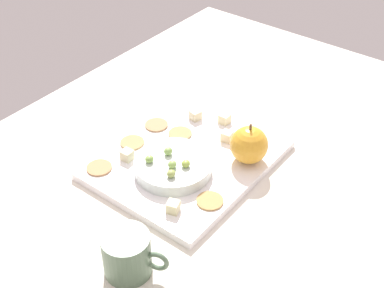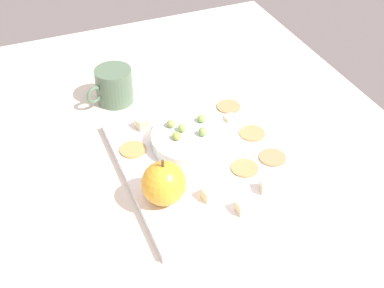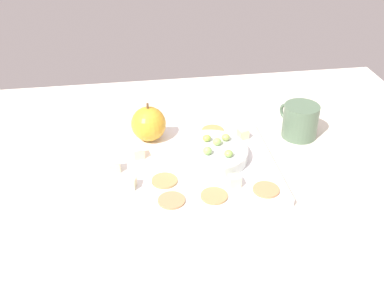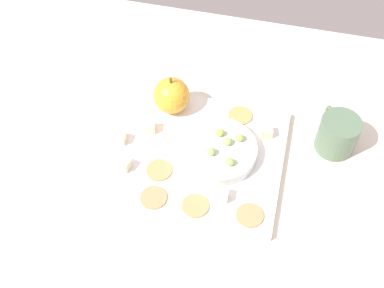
{
  "view_description": "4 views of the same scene",
  "coord_description": "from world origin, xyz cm",
  "px_view_note": "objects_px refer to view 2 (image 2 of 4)",
  "views": [
    {
      "loc": [
        -67.76,
        -51.03,
        74.1
      ],
      "look_at": [
        -0.63,
        0.84,
        7.93
      ],
      "focal_mm": 49.6,
      "sensor_mm": 36.0,
      "label": 1
    },
    {
      "loc": [
        65.06,
        -28.99,
        69.63
      ],
      "look_at": [
        -2.93,
        -0.96,
        9.1
      ],
      "focal_mm": 48.93,
      "sensor_mm": 36.0,
      "label": 2
    },
    {
      "loc": [
        8.69,
        79.29,
        59.47
      ],
      "look_at": [
        -3.22,
        0.7,
        9.39
      ],
      "focal_mm": 43.49,
      "sensor_mm": 36.0,
      "label": 3
    },
    {
      "loc": [
        -15.74,
        58.25,
        85.4
      ],
      "look_at": [
        -1.97,
        0.88,
        7.62
      ],
      "focal_mm": 46.71,
      "sensor_mm": 36.0,
      "label": 4
    }
  ],
  "objects_px": {
    "apple_whole": "(164,183)",
    "grape_3": "(182,128)",
    "cracker_1": "(273,157)",
    "cracker_2": "(229,106)",
    "cheese_cube_2": "(243,207)",
    "cracker_3": "(133,150)",
    "grape_1": "(171,124)",
    "cracker_4": "(252,133)",
    "cheese_cube_3": "(230,120)",
    "cup": "(114,86)",
    "cheese_cube_4": "(267,187)",
    "cracker_0": "(245,168)",
    "grape_2": "(202,119)",
    "serving_dish": "(191,140)",
    "cheese_cube_0": "(209,194)",
    "platter": "(205,164)",
    "cheese_cube_1": "(142,124)",
    "grape_0": "(203,131)",
    "grape_4": "(177,136)"
  },
  "relations": [
    {
      "from": "cracker_0",
      "to": "cracker_4",
      "type": "bearing_deg",
      "value": 144.94
    },
    {
      "from": "cracker_3",
      "to": "grape_3",
      "type": "height_order",
      "value": "grape_3"
    },
    {
      "from": "platter",
      "to": "grape_1",
      "type": "height_order",
      "value": "grape_1"
    },
    {
      "from": "platter",
      "to": "grape_3",
      "type": "relative_size",
      "value": 20.28
    },
    {
      "from": "cheese_cube_1",
      "to": "serving_dish",
      "type": "bearing_deg",
      "value": 39.34
    },
    {
      "from": "cheese_cube_1",
      "to": "cheese_cube_0",
      "type": "bearing_deg",
      "value": 10.59
    },
    {
      "from": "cheese_cube_1",
      "to": "cracker_1",
      "type": "height_order",
      "value": "cheese_cube_1"
    },
    {
      "from": "cracker_0",
      "to": "grape_4",
      "type": "xyz_separation_m",
      "value": [
        -0.1,
        -0.09,
        0.03
      ]
    },
    {
      "from": "cheese_cube_2",
      "to": "cracker_3",
      "type": "xyz_separation_m",
      "value": [
        -0.22,
        -0.12,
        -0.01
      ]
    },
    {
      "from": "cracker_4",
      "to": "grape_3",
      "type": "distance_m",
      "value": 0.14
    },
    {
      "from": "serving_dish",
      "to": "cheese_cube_0",
      "type": "xyz_separation_m",
      "value": [
        0.15,
        -0.03,
        -0.0
      ]
    },
    {
      "from": "cracker_0",
      "to": "grape_2",
      "type": "distance_m",
      "value": 0.14
    },
    {
      "from": "cracker_3",
      "to": "cup",
      "type": "height_order",
      "value": "cup"
    },
    {
      "from": "apple_whole",
      "to": "grape_3",
      "type": "bearing_deg",
      "value": 147.3
    },
    {
      "from": "cracker_1",
      "to": "cracker_2",
      "type": "xyz_separation_m",
      "value": [
        -0.18,
        -0.0,
        0.0
      ]
    },
    {
      "from": "cracker_1",
      "to": "cheese_cube_4",
      "type": "bearing_deg",
      "value": -35.93
    },
    {
      "from": "serving_dish",
      "to": "cheese_cube_0",
      "type": "height_order",
      "value": "serving_dish"
    },
    {
      "from": "cracker_4",
      "to": "apple_whole",
      "type": "bearing_deg",
      "value": -65.06
    },
    {
      "from": "cheese_cube_0",
      "to": "cheese_cube_4",
      "type": "relative_size",
      "value": 1.0
    },
    {
      "from": "platter",
      "to": "cracker_3",
      "type": "relative_size",
      "value": 7.18
    },
    {
      "from": "cheese_cube_2",
      "to": "cracker_2",
      "type": "relative_size",
      "value": 0.43
    },
    {
      "from": "cheese_cube_3",
      "to": "platter",
      "type": "bearing_deg",
      "value": -48.04
    },
    {
      "from": "platter",
      "to": "serving_dish",
      "type": "relative_size",
      "value": 2.36
    },
    {
      "from": "cheese_cube_4",
      "to": "cracker_1",
      "type": "height_order",
      "value": "cheese_cube_4"
    },
    {
      "from": "cheese_cube_3",
      "to": "grape_3",
      "type": "height_order",
      "value": "grape_3"
    },
    {
      "from": "grape_4",
      "to": "cracker_3",
      "type": "bearing_deg",
      "value": -109.95
    },
    {
      "from": "serving_dish",
      "to": "apple_whole",
      "type": "xyz_separation_m",
      "value": [
        0.12,
        -0.1,
        0.03
      ]
    },
    {
      "from": "cracker_2",
      "to": "cracker_4",
      "type": "height_order",
      "value": "same"
    },
    {
      "from": "cheese_cube_0",
      "to": "cup",
      "type": "distance_m",
      "value": 0.38
    },
    {
      "from": "cheese_cube_2",
      "to": "cheese_cube_4",
      "type": "distance_m",
      "value": 0.07
    },
    {
      "from": "cheese_cube_0",
      "to": "cheese_cube_4",
      "type": "bearing_deg",
      "value": 77.98
    },
    {
      "from": "cheese_cube_0",
      "to": "cheese_cube_2",
      "type": "distance_m",
      "value": 0.06
    },
    {
      "from": "apple_whole",
      "to": "cracker_1",
      "type": "relative_size",
      "value": 1.51
    },
    {
      "from": "serving_dish",
      "to": "cracker_1",
      "type": "relative_size",
      "value": 3.04
    },
    {
      "from": "cracker_3",
      "to": "cheese_cube_4",
      "type": "bearing_deg",
      "value": 43.19
    },
    {
      "from": "cup",
      "to": "apple_whole",
      "type": "bearing_deg",
      "value": -1.58
    },
    {
      "from": "cheese_cube_2",
      "to": "grape_4",
      "type": "distance_m",
      "value": 0.2
    },
    {
      "from": "grape_2",
      "to": "cracker_2",
      "type": "bearing_deg",
      "value": 122.34
    },
    {
      "from": "serving_dish",
      "to": "cracker_2",
      "type": "bearing_deg",
      "value": 125.04
    },
    {
      "from": "serving_dish",
      "to": "grape_3",
      "type": "relative_size",
      "value": 8.58
    },
    {
      "from": "apple_whole",
      "to": "cup",
      "type": "height_order",
      "value": "apple_whole"
    },
    {
      "from": "cheese_cube_2",
      "to": "cup",
      "type": "height_order",
      "value": "cup"
    },
    {
      "from": "apple_whole",
      "to": "cheese_cube_3",
      "type": "relative_size",
      "value": 3.56
    },
    {
      "from": "grape_3",
      "to": "cracker_4",
      "type": "bearing_deg",
      "value": 76.94
    },
    {
      "from": "cracker_0",
      "to": "cracker_2",
      "type": "bearing_deg",
      "value": 163.06
    },
    {
      "from": "platter",
      "to": "cracker_2",
      "type": "bearing_deg",
      "value": 140.01
    },
    {
      "from": "cracker_3",
      "to": "grape_1",
      "type": "relative_size",
      "value": 2.82
    },
    {
      "from": "cheese_cube_3",
      "to": "grape_0",
      "type": "relative_size",
      "value": 1.2
    },
    {
      "from": "cheese_cube_2",
      "to": "grape_3",
      "type": "height_order",
      "value": "grape_3"
    },
    {
      "from": "cracker_3",
      "to": "grape_0",
      "type": "relative_size",
      "value": 2.82
    }
  ]
}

